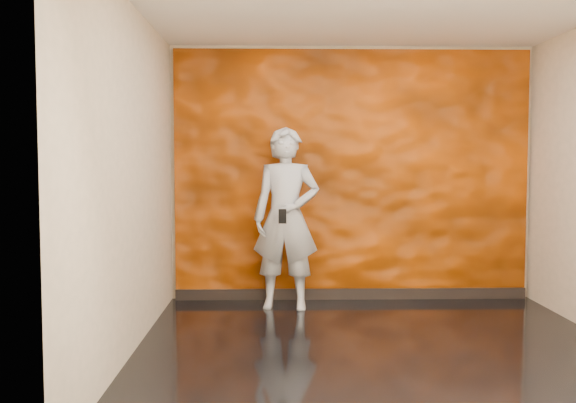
% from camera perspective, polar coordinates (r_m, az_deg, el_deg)
% --- Properties ---
extents(room, '(4.02, 4.02, 2.81)m').
position_cam_1_polar(room, '(5.19, 8.33, 2.02)').
color(room, black).
rests_on(room, ground).
extents(feature_wall, '(3.90, 0.06, 2.75)m').
position_cam_1_polar(feature_wall, '(7.13, 5.68, 2.33)').
color(feature_wall, '#D44B00').
rests_on(feature_wall, ground).
extents(baseboard, '(3.90, 0.04, 0.12)m').
position_cam_1_polar(baseboard, '(7.24, 5.65, -8.17)').
color(baseboard, black).
rests_on(baseboard, ground).
extents(man, '(0.74, 0.53, 1.89)m').
position_cam_1_polar(man, '(6.66, -0.17, -1.50)').
color(man, '#90949F').
rests_on(man, ground).
extents(phone, '(0.08, 0.03, 0.15)m').
position_cam_1_polar(phone, '(6.39, -0.49, -1.32)').
color(phone, black).
rests_on(phone, man).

